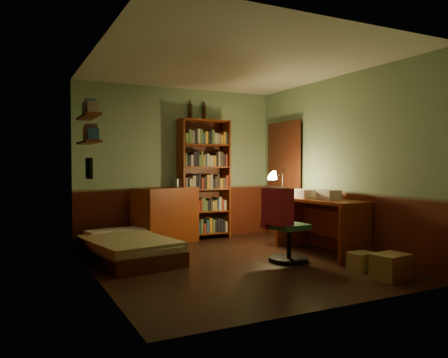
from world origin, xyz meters
name	(u,v)px	position (x,y,z in m)	size (l,w,h in m)	color
floor	(232,264)	(0.00, 0.00, -0.01)	(3.50, 4.00, 0.02)	black
ceiling	(233,63)	(0.00, 0.00, 2.61)	(3.50, 4.00, 0.02)	silver
wall_back	(178,164)	(0.00, 2.01, 1.30)	(3.50, 0.02, 2.60)	gray
wall_left	(94,164)	(-1.76, 0.00, 1.30)	(0.02, 4.00, 2.60)	gray
wall_right	(337,164)	(1.76, 0.00, 1.30)	(0.02, 4.00, 2.60)	gray
wall_front	(337,165)	(0.00, -2.01, 1.30)	(3.50, 0.02, 2.60)	gray
doorway	(285,181)	(1.72, 1.30, 1.00)	(0.06, 0.90, 2.00)	black
door_trim	(283,181)	(1.69, 1.30, 1.00)	(0.02, 0.98, 2.08)	#411B0F
bed	(127,240)	(-1.19, 0.85, 0.26)	(0.94, 1.75, 0.52)	#7B8F52
dresser	(166,215)	(-0.32, 1.77, 0.46)	(1.03, 0.52, 0.92)	maroon
mini_stereo	(181,183)	(0.01, 1.89, 0.99)	(0.25, 0.19, 0.14)	#B2B2B7
bookshelf	(204,180)	(0.41, 1.85, 1.03)	(0.89, 0.28, 2.07)	maroon
bottle_left	(190,112)	(0.20, 1.96, 2.20)	(0.07, 0.07, 0.27)	black
bottle_right	(204,113)	(0.46, 1.96, 2.20)	(0.07, 0.07, 0.26)	black
desk	(320,226)	(1.44, -0.01, 0.40)	(0.61, 1.48, 0.80)	maroon
paper_stack	(303,194)	(1.32, 0.24, 0.86)	(0.23, 0.32, 0.13)	silver
desk_lamp	(283,176)	(1.28, 0.73, 1.11)	(0.19, 0.19, 0.62)	black
office_chair	(289,223)	(0.72, -0.26, 0.51)	(0.51, 0.45, 1.03)	#2E5F3E
red_jacket	(264,167)	(0.46, -0.03, 1.26)	(0.22, 0.40, 0.48)	#B42238
wall_shelf_lower	(89,142)	(-1.64, 1.10, 1.60)	(0.20, 0.90, 0.03)	maroon
wall_shelf_upper	(88,117)	(-1.64, 1.10, 1.95)	(0.20, 0.90, 0.03)	maroon
framed_picture	(89,168)	(-1.72, 0.60, 1.25)	(0.04, 0.32, 0.26)	black
cardboard_box_a	(391,267)	(1.23, -1.52, 0.14)	(0.38, 0.31, 0.29)	olive
cardboard_box_b	(362,261)	(1.28, -1.02, 0.11)	(0.30, 0.25, 0.21)	olive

